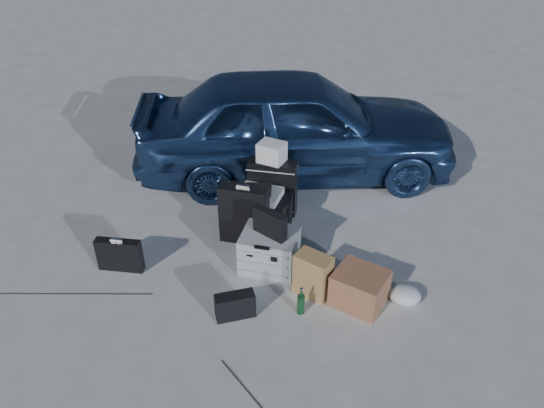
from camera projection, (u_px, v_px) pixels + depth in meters
The scene contains 16 objects.
ground at pixel (228, 293), 4.89m from camera, with size 60.00×60.00×0.00m, color beige.
car at pixel (295, 124), 6.44m from camera, with size 1.55×3.85×1.31m, color #2E4E80.
pelican_case at pixel (270, 250), 5.12m from camera, with size 0.53×0.43×0.38m, color #A6A9AB.
laptop_bag at pixel (270, 223), 4.93m from camera, with size 0.35×0.09×0.26m, color black.
briefcase at pixel (120, 255), 5.09m from camera, with size 0.44×0.10×0.34m, color black.
suitcase_left at pixel (244, 214), 5.40m from camera, with size 0.50×0.18×0.65m, color black.
suitcase_right at pixel (273, 187), 5.86m from camera, with size 0.53×0.19×0.64m, color black.
white_carton at pixel (272, 152), 5.63m from camera, with size 0.27×0.22×0.22m, color silver.
duffel_bag at pixel (258, 212), 5.71m from camera, with size 0.70×0.30×0.35m, color black.
flat_box_white at pixel (260, 194), 5.60m from camera, with size 0.44×0.33×0.08m, color silver.
flat_box_black at pixel (258, 190), 5.55m from camera, with size 0.27×0.19×0.06m, color black.
kraft_bag at pixel (313, 275), 4.78m from camera, with size 0.32×0.19×0.43m, color tan.
cardboard_box at pixel (360, 288), 4.71m from camera, with size 0.44×0.39×0.33m, color #915C3F.
plastic_bag at pixel (405, 295), 4.76m from camera, with size 0.29×0.25×0.16m, color #B8BCBF.
messenger_bag at pixel (235, 306), 4.59m from camera, with size 0.34×0.13×0.24m, color black.
green_bottle at pixel (301, 301), 4.61m from camera, with size 0.07×0.07×0.27m, color #0F3319.
Camera 1 is at (1.52, -3.33, 3.37)m, focal length 35.00 mm.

